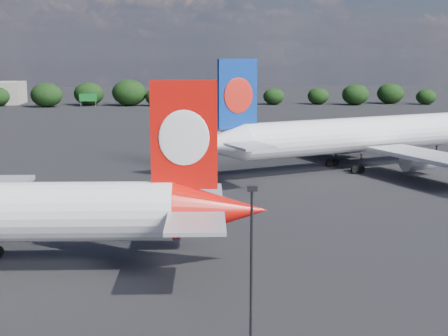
{
  "coord_description": "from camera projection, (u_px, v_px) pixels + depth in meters",
  "views": [
    {
      "loc": [
        11.55,
        -43.21,
        18.2
      ],
      "look_at": [
        16.0,
        12.0,
        8.0
      ],
      "focal_mm": 50.0,
      "sensor_mm": 36.0,
      "label": 1
    }
  ],
  "objects": [
    {
      "name": "horizon_treeline",
      "position": [
        135.0,
        95.0,
        219.44
      ],
      "size": [
        201.91,
        15.34,
        9.3
      ],
      "color": "black",
      "rests_on": "ground"
    },
    {
      "name": "highway_sign",
      "position": [
        88.0,
        98.0,
        215.28
      ],
      "size": [
        6.0,
        0.3,
        4.5
      ],
      "color": "#136324",
      "rests_on": "ground"
    },
    {
      "name": "china_southern_airliner",
      "position": [
        350.0,
        136.0,
        98.39
      ],
      "size": [
        51.67,
        49.71,
        17.48
      ],
      "color": "white",
      "rests_on": "ground"
    },
    {
      "name": "apron_lamp_post",
      "position": [
        251.0,
        276.0,
        33.84
      ],
      "size": [
        0.55,
        0.3,
        11.3
      ],
      "color": "black",
      "rests_on": "ground"
    },
    {
      "name": "billboard_yellow",
      "position": [
        175.0,
        94.0,
        223.4
      ],
      "size": [
        5.0,
        0.3,
        5.5
      ],
      "color": "yellow",
      "rests_on": "ground"
    },
    {
      "name": "ground",
      "position": [
        105.0,
        165.0,
        103.56
      ],
      "size": [
        500.0,
        500.0,
        0.0
      ],
      "primitive_type": "plane",
      "color": "black",
      "rests_on": "ground"
    }
  ]
}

